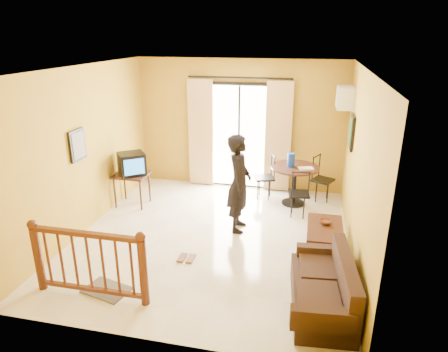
% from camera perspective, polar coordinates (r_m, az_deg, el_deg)
% --- Properties ---
extents(ground, '(5.00, 5.00, 0.00)m').
position_cam_1_polar(ground, '(6.90, -1.74, -8.72)').
color(ground, beige).
rests_on(ground, ground).
extents(room_shell, '(5.00, 5.00, 5.00)m').
position_cam_1_polar(room_shell, '(6.27, -1.90, 5.07)').
color(room_shell, white).
rests_on(room_shell, ground).
extents(balcony_door, '(2.25, 0.14, 2.46)m').
position_cam_1_polar(balcony_door, '(8.70, 2.15, 5.79)').
color(balcony_door, black).
rests_on(balcony_door, ground).
extents(tv_table, '(0.65, 0.55, 0.65)m').
position_cam_1_polar(tv_table, '(8.14, -13.09, -0.24)').
color(tv_table, black).
rests_on(tv_table, ground).
extents(television, '(0.65, 0.64, 0.43)m').
position_cam_1_polar(television, '(8.03, -13.05, 1.72)').
color(television, black).
rests_on(television, tv_table).
extents(picture_left, '(0.05, 0.42, 0.52)m').
position_cam_1_polar(picture_left, '(7.01, -20.19, 4.16)').
color(picture_left, black).
rests_on(picture_left, room_shell).
extents(dining_table, '(0.96, 0.96, 0.80)m').
position_cam_1_polar(dining_table, '(8.07, 10.08, 0.24)').
color(dining_table, black).
rests_on(dining_table, ground).
extents(water_jug, '(0.15, 0.15, 0.27)m').
position_cam_1_polar(water_jug, '(7.96, 9.56, 2.27)').
color(water_jug, '#1235B0').
rests_on(water_jug, dining_table).
extents(serving_tray, '(0.32, 0.25, 0.02)m').
position_cam_1_polar(serving_tray, '(7.91, 11.62, 1.07)').
color(serving_tray, silver).
rests_on(serving_tray, dining_table).
extents(dining_chairs, '(1.71, 1.35, 0.95)m').
position_cam_1_polar(dining_chairs, '(8.27, 9.92, -3.98)').
color(dining_chairs, black).
rests_on(dining_chairs, ground).
extents(air_conditioner, '(0.31, 0.60, 0.40)m').
position_cam_1_polar(air_conditioner, '(7.92, 16.89, 10.68)').
color(air_conditioner, white).
rests_on(air_conditioner, room_shell).
extents(botanical_print, '(0.05, 0.50, 0.60)m').
position_cam_1_polar(botanical_print, '(7.38, 17.76, 6.00)').
color(botanical_print, black).
rests_on(botanical_print, room_shell).
extents(coffee_table, '(0.55, 0.98, 0.44)m').
position_cam_1_polar(coffee_table, '(6.54, 14.16, -8.22)').
color(coffee_table, black).
rests_on(coffee_table, ground).
extents(bowl, '(0.19, 0.19, 0.06)m').
position_cam_1_polar(bowl, '(6.57, 14.27, -6.36)').
color(bowl, brown).
rests_on(bowl, coffee_table).
extents(sofa, '(0.84, 1.58, 0.73)m').
position_cam_1_polar(sofa, '(5.33, 14.30, -15.51)').
color(sofa, '#321D13').
rests_on(sofa, ground).
extents(standing_person, '(0.45, 0.65, 1.72)m').
position_cam_1_polar(standing_person, '(6.84, 2.17, -1.08)').
color(standing_person, black).
rests_on(standing_person, ground).
extents(stair_balustrade, '(1.63, 0.13, 1.04)m').
position_cam_1_polar(stair_balustrade, '(5.51, -18.81, -11.12)').
color(stair_balustrade, '#471E0F').
rests_on(stair_balustrade, ground).
extents(doormat, '(0.68, 0.53, 0.02)m').
position_cam_1_polar(doormat, '(5.85, -16.41, -15.33)').
color(doormat, '#554D44').
rests_on(doormat, ground).
extents(sandals, '(0.24, 0.25, 0.03)m').
position_cam_1_polar(sandals, '(6.32, -5.39, -11.60)').
color(sandals, brown).
rests_on(sandals, ground).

